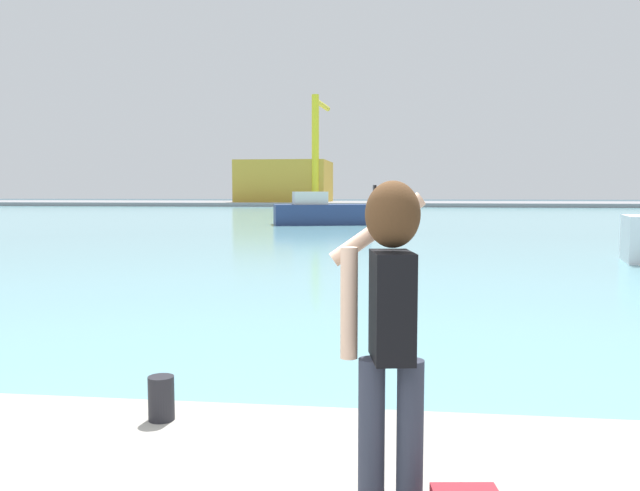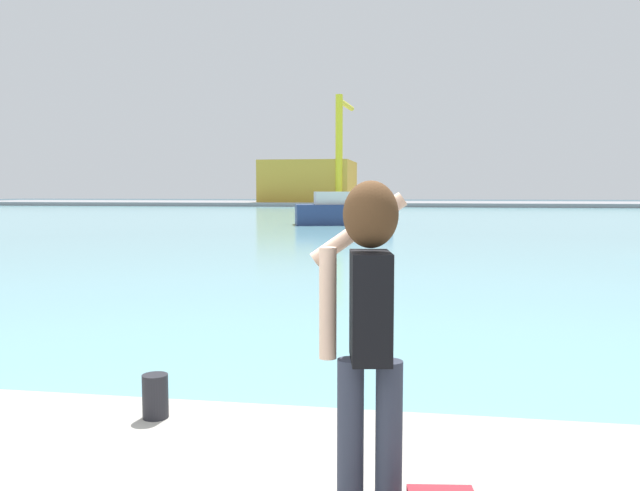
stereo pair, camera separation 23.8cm
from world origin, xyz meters
The scene contains 8 objects.
ground_plane centered at (0.00, 50.00, 0.00)m, with size 220.00×220.00×0.00m, color #334751.
harbor_water centered at (0.00, 52.00, 0.01)m, with size 140.00×100.00×0.02m, color #6BA8B2.
far_shore_dock centered at (0.00, 92.00, 0.27)m, with size 140.00×20.00×0.54m, color gray.
person_photographer centered at (1.03, 0.41, 1.54)m, with size 0.53×0.55×1.74m.
harbor_bollard centered at (-0.65, 1.57, 0.64)m, with size 0.19×0.19×0.33m, color black.
boat_moored centered at (-4.00, 37.55, 0.81)m, with size 6.40×3.81×2.09m.
warehouse_left centered at (-15.98, 91.50, 3.54)m, with size 12.95×12.41×6.01m, color gold.
port_crane centered at (-10.59, 86.52, 9.47)m, with size 1.52×9.78×14.76m.
Camera 2 is at (1.32, -2.82, 2.17)m, focal length 36.01 mm.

